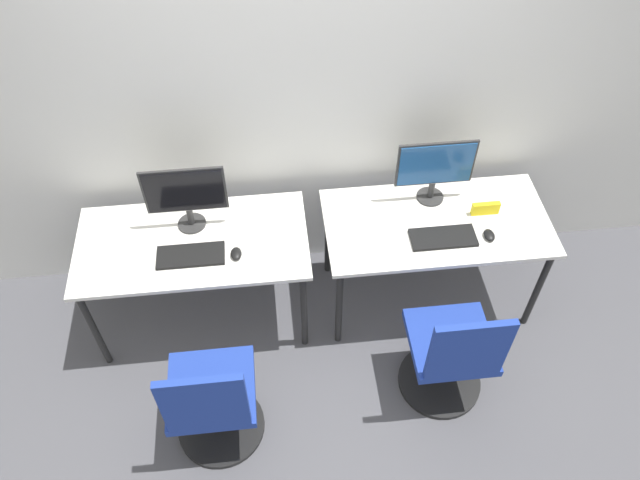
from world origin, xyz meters
TOP-DOWN VIEW (x-y plane):
  - ground_plane at (0.00, 0.00)m, footprint 20.00×20.00m
  - wall_back at (0.00, 0.78)m, footprint 12.00×0.05m
  - desk_left at (-0.70, 0.33)m, footprint 1.29×0.66m
  - monitor_left at (-0.70, 0.46)m, footprint 0.45×0.16m
  - keyboard_left at (-0.70, 0.22)m, footprint 0.37×0.16m
  - mouse_left at (-0.45, 0.20)m, footprint 0.06×0.09m
  - office_chair_left at (-0.62, -0.51)m, footprint 0.48×0.48m
  - desk_right at (0.70, 0.33)m, footprint 1.29×0.66m
  - monitor_right at (0.70, 0.52)m, footprint 0.45×0.16m
  - keyboard_right at (0.70, 0.19)m, footprint 0.37×0.16m
  - mouse_right at (0.96, 0.18)m, footprint 0.06×0.09m
  - office_chair_right at (0.66, -0.36)m, footprint 0.48×0.48m
  - placard_right at (0.98, 0.36)m, footprint 0.16×0.03m

SIDE VIEW (x-z plane):
  - ground_plane at x=0.00m, z-range 0.00..0.00m
  - office_chair_left at x=-0.62m, z-range -0.08..0.83m
  - office_chair_right at x=0.66m, z-range -0.08..0.83m
  - desk_left at x=-0.70m, z-range 0.28..0.99m
  - desk_right at x=0.70m, z-range 0.28..0.99m
  - keyboard_left at x=-0.70m, z-range 0.71..0.73m
  - keyboard_right at x=0.70m, z-range 0.71..0.73m
  - mouse_left at x=-0.45m, z-range 0.71..0.74m
  - mouse_right at x=0.96m, z-range 0.71..0.74m
  - placard_right at x=0.98m, z-range 0.71..0.79m
  - monitor_left at x=-0.70m, z-range 0.73..1.15m
  - monitor_right at x=0.70m, z-range 0.73..1.15m
  - wall_back at x=0.00m, z-range 0.00..2.80m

